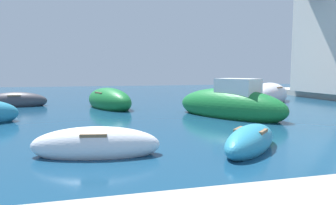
{
  "coord_description": "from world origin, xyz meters",
  "views": [
    {
      "loc": [
        -7.6,
        -6.09,
        2.2
      ],
      "look_at": [
        -3.69,
        9.42,
        0.55
      ],
      "focal_mm": 32.69,
      "sensor_mm": 36.0,
      "label": 1
    }
  ],
  "objects_px": {
    "moored_boat_5": "(250,141)",
    "moored_boat_8": "(16,101)",
    "moored_boat_1": "(109,101)",
    "moored_boat_2": "(96,145)",
    "moored_boat_4": "(269,95)",
    "moored_boat_3": "(230,105)"
  },
  "relations": [
    {
      "from": "moored_boat_8",
      "to": "moored_boat_2",
      "type": "bearing_deg",
      "value": 109.8
    },
    {
      "from": "moored_boat_4",
      "to": "moored_boat_3",
      "type": "bearing_deg",
      "value": -172.93
    },
    {
      "from": "moored_boat_2",
      "to": "moored_boat_5",
      "type": "relative_size",
      "value": 1.2
    },
    {
      "from": "moored_boat_2",
      "to": "moored_boat_5",
      "type": "bearing_deg",
      "value": -177.13
    },
    {
      "from": "moored_boat_3",
      "to": "moored_boat_5",
      "type": "distance_m",
      "value": 6.34
    },
    {
      "from": "moored_boat_1",
      "to": "moored_boat_4",
      "type": "bearing_deg",
      "value": 73.01
    },
    {
      "from": "moored_boat_4",
      "to": "moored_boat_8",
      "type": "distance_m",
      "value": 16.94
    },
    {
      "from": "moored_boat_1",
      "to": "moored_boat_5",
      "type": "bearing_deg",
      "value": -4.5
    },
    {
      "from": "moored_boat_5",
      "to": "moored_boat_2",
      "type": "bearing_deg",
      "value": 129.19
    },
    {
      "from": "moored_boat_1",
      "to": "moored_boat_3",
      "type": "height_order",
      "value": "moored_boat_3"
    },
    {
      "from": "moored_boat_1",
      "to": "moored_boat_8",
      "type": "xyz_separation_m",
      "value": [
        -5.6,
        2.26,
        -0.11
      ]
    },
    {
      "from": "moored_boat_1",
      "to": "moored_boat_2",
      "type": "xyz_separation_m",
      "value": [
        -0.92,
        -10.44,
        -0.16
      ]
    },
    {
      "from": "moored_boat_4",
      "to": "moored_boat_8",
      "type": "xyz_separation_m",
      "value": [
        -16.88,
        1.44,
        -0.17
      ]
    },
    {
      "from": "moored_boat_4",
      "to": "moored_boat_5",
      "type": "height_order",
      "value": "moored_boat_4"
    },
    {
      "from": "moored_boat_5",
      "to": "moored_boat_8",
      "type": "relative_size",
      "value": 0.78
    },
    {
      "from": "moored_boat_2",
      "to": "moored_boat_3",
      "type": "distance_m",
      "value": 8.4
    },
    {
      "from": "moored_boat_4",
      "to": "moored_boat_1",
      "type": "bearing_deg",
      "value": 146.25
    },
    {
      "from": "moored_boat_2",
      "to": "moored_boat_3",
      "type": "xyz_separation_m",
      "value": [
        6.39,
        5.45,
        0.3
      ]
    },
    {
      "from": "moored_boat_3",
      "to": "moored_boat_8",
      "type": "distance_m",
      "value": 13.23
    },
    {
      "from": "moored_boat_2",
      "to": "moored_boat_4",
      "type": "xyz_separation_m",
      "value": [
        12.21,
        11.26,
        0.22
      ]
    },
    {
      "from": "moored_boat_5",
      "to": "moored_boat_8",
      "type": "bearing_deg",
      "value": 79.77
    },
    {
      "from": "moored_boat_4",
      "to": "moored_boat_8",
      "type": "relative_size",
      "value": 1.44
    }
  ]
}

